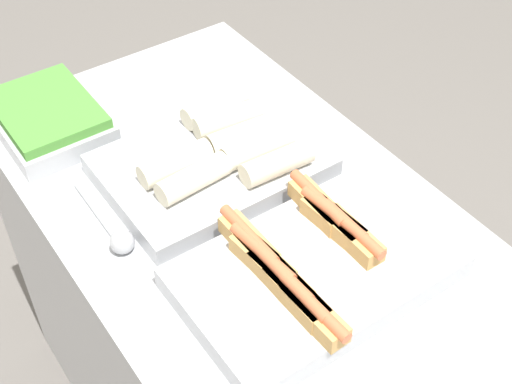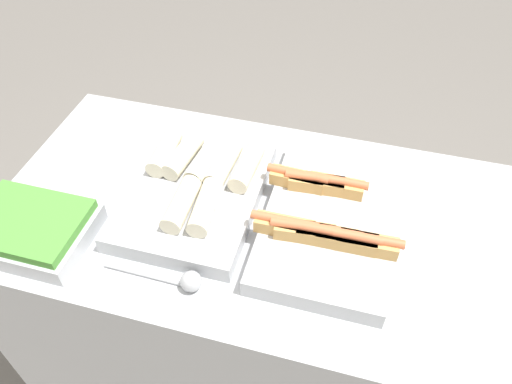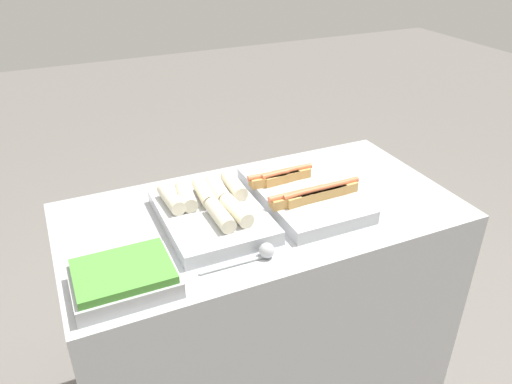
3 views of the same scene
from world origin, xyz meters
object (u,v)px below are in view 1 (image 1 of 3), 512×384
Objects in this scene: tray_wraps at (216,160)px; serving_spoon_near at (118,238)px; tray_hotdogs at (312,268)px; tray_side_front at (48,118)px.

tray_wraps is 1.84× the size of serving_spoon_near.
tray_wraps is (-0.35, 0.02, 0.00)m from tray_hotdogs.
tray_wraps is at bearing 177.55° from tray_hotdogs.
tray_wraps is at bearing 103.78° from serving_spoon_near.
tray_side_front is (-0.70, -0.22, -0.00)m from tray_hotdogs.
tray_hotdogs is 1.72× the size of tray_side_front.
tray_side_front is at bearing -145.79° from tray_wraps.
tray_side_front reaches higher than serving_spoon_near.
tray_wraps is 0.42m from tray_side_front.
serving_spoon_near is (-0.28, -0.25, -0.01)m from tray_hotdogs.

